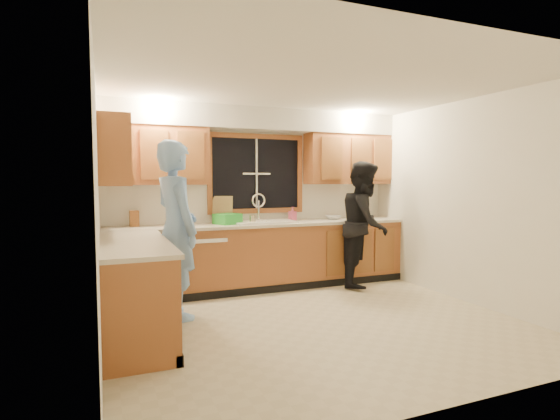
{
  "coord_description": "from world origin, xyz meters",
  "views": [
    {
      "loc": [
        -2.07,
        -4.07,
        1.52
      ],
      "look_at": [
        -0.14,
        0.65,
        1.16
      ],
      "focal_mm": 28.0,
      "sensor_mm": 36.0,
      "label": 1
    }
  ],
  "objects_px": {
    "sink": "(263,226)",
    "dish_crate": "(227,219)",
    "dishwasher": "(203,263)",
    "bowl": "(333,217)",
    "stove": "(139,305)",
    "soap_bottle": "(293,214)",
    "knife_block": "(134,219)",
    "woman": "(365,224)",
    "man": "(176,230)"
  },
  "relations": [
    {
      "from": "dishwasher",
      "to": "knife_block",
      "type": "xyz_separation_m",
      "value": [
        -0.84,
        0.16,
        0.61
      ]
    },
    {
      "from": "stove",
      "to": "man",
      "type": "relative_size",
      "value": 0.46
    },
    {
      "from": "dish_crate",
      "to": "man",
      "type": "bearing_deg",
      "value": -133.9
    },
    {
      "from": "sink",
      "to": "woman",
      "type": "xyz_separation_m",
      "value": [
        1.39,
        -0.41,
        0.02
      ]
    },
    {
      "from": "dishwasher",
      "to": "stove",
      "type": "bearing_deg",
      "value": -117.69
    },
    {
      "from": "dishwasher",
      "to": "soap_bottle",
      "type": "distance_m",
      "value": 1.48
    },
    {
      "from": "man",
      "to": "dish_crate",
      "type": "xyz_separation_m",
      "value": [
        0.81,
        0.84,
        0.02
      ]
    },
    {
      "from": "knife_block",
      "to": "bowl",
      "type": "height_order",
      "value": "knife_block"
    },
    {
      "from": "sink",
      "to": "man",
      "type": "xyz_separation_m",
      "value": [
        -1.32,
        -0.85,
        0.11
      ]
    },
    {
      "from": "knife_block",
      "to": "stove",
      "type": "bearing_deg",
      "value": -97.35
    },
    {
      "from": "dishwasher",
      "to": "man",
      "type": "bearing_deg",
      "value": -119.57
    },
    {
      "from": "stove",
      "to": "soap_bottle",
      "type": "bearing_deg",
      "value": 40.23
    },
    {
      "from": "knife_block",
      "to": "dish_crate",
      "type": "bearing_deg",
      "value": -11.91
    },
    {
      "from": "woman",
      "to": "dish_crate",
      "type": "xyz_separation_m",
      "value": [
        -1.9,
        0.4,
        0.1
      ]
    },
    {
      "from": "woman",
      "to": "soap_bottle",
      "type": "distance_m",
      "value": 1.05
    },
    {
      "from": "stove",
      "to": "knife_block",
      "type": "bearing_deg",
      "value": 86.94
    },
    {
      "from": "stove",
      "to": "dish_crate",
      "type": "bearing_deg",
      "value": 54.71
    },
    {
      "from": "man",
      "to": "knife_block",
      "type": "distance_m",
      "value": 1.07
    },
    {
      "from": "stove",
      "to": "soap_bottle",
      "type": "distance_m",
      "value": 3.06
    },
    {
      "from": "stove",
      "to": "bowl",
      "type": "xyz_separation_m",
      "value": [
        2.94,
        1.89,
        0.5
      ]
    },
    {
      "from": "knife_block",
      "to": "soap_bottle",
      "type": "relative_size",
      "value": 1.01
    },
    {
      "from": "dishwasher",
      "to": "stove",
      "type": "height_order",
      "value": "stove"
    },
    {
      "from": "knife_block",
      "to": "dish_crate",
      "type": "relative_size",
      "value": 0.68
    },
    {
      "from": "man",
      "to": "woman",
      "type": "relative_size",
      "value": 1.1
    },
    {
      "from": "woman",
      "to": "knife_block",
      "type": "bearing_deg",
      "value": 122.74
    },
    {
      "from": "woman",
      "to": "man",
      "type": "bearing_deg",
      "value": 142.21
    },
    {
      "from": "stove",
      "to": "woman",
      "type": "distance_m",
      "value": 3.51
    },
    {
      "from": "woman",
      "to": "dish_crate",
      "type": "relative_size",
      "value": 5.92
    },
    {
      "from": "dishwasher",
      "to": "bowl",
      "type": "distance_m",
      "value": 2.06
    },
    {
      "from": "soap_bottle",
      "to": "sink",
      "type": "bearing_deg",
      "value": -166.65
    },
    {
      "from": "dish_crate",
      "to": "bowl",
      "type": "height_order",
      "value": "dish_crate"
    },
    {
      "from": "woman",
      "to": "soap_bottle",
      "type": "relative_size",
      "value": 8.86
    },
    {
      "from": "man",
      "to": "bowl",
      "type": "bearing_deg",
      "value": -84.19
    },
    {
      "from": "man",
      "to": "bowl",
      "type": "xyz_separation_m",
      "value": [
        2.46,
        0.91,
        -0.02
      ]
    },
    {
      "from": "stove",
      "to": "dish_crate",
      "type": "xyz_separation_m",
      "value": [
        1.28,
        1.82,
        0.54
      ]
    },
    {
      "from": "sink",
      "to": "dish_crate",
      "type": "distance_m",
      "value": 0.53
    },
    {
      "from": "woman",
      "to": "bowl",
      "type": "xyz_separation_m",
      "value": [
        -0.25,
        0.48,
        0.06
      ]
    },
    {
      "from": "dish_crate",
      "to": "bowl",
      "type": "distance_m",
      "value": 1.66
    },
    {
      "from": "man",
      "to": "soap_bottle",
      "type": "xyz_separation_m",
      "value": [
        1.82,
        0.97,
        0.05
      ]
    },
    {
      "from": "dish_crate",
      "to": "woman",
      "type": "bearing_deg",
      "value": -11.99
    },
    {
      "from": "stove",
      "to": "dish_crate",
      "type": "height_order",
      "value": "dish_crate"
    },
    {
      "from": "knife_block",
      "to": "sink",
      "type": "bearing_deg",
      "value": -9.28
    },
    {
      "from": "sink",
      "to": "knife_block",
      "type": "distance_m",
      "value": 1.71
    },
    {
      "from": "sink",
      "to": "dish_crate",
      "type": "xyz_separation_m",
      "value": [
        -0.52,
        -0.01,
        0.13
      ]
    },
    {
      "from": "dish_crate",
      "to": "soap_bottle",
      "type": "xyz_separation_m",
      "value": [
        1.01,
        0.13,
        0.03
      ]
    },
    {
      "from": "dish_crate",
      "to": "sink",
      "type": "bearing_deg",
      "value": 1.06
    },
    {
      "from": "dishwasher",
      "to": "bowl",
      "type": "bearing_deg",
      "value": 2.21
    },
    {
      "from": "man",
      "to": "knife_block",
      "type": "bearing_deg",
      "value": 5.83
    },
    {
      "from": "dishwasher",
      "to": "knife_block",
      "type": "bearing_deg",
      "value": 169.08
    },
    {
      "from": "sink",
      "to": "stove",
      "type": "distance_m",
      "value": 2.6
    }
  ]
}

